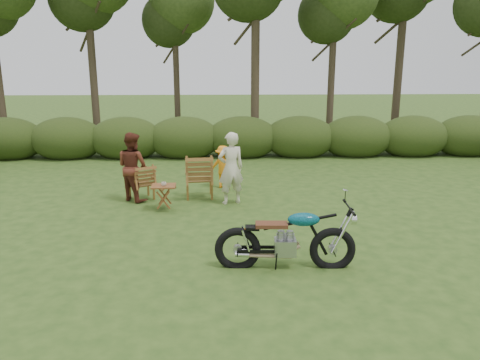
{
  "coord_description": "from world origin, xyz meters",
  "views": [
    {
      "loc": [
        -0.71,
        -7.01,
        3.21
      ],
      "look_at": [
        -0.35,
        2.06,
        0.9
      ],
      "focal_mm": 35.0,
      "sensor_mm": 36.0,
      "label": 1
    }
  ],
  "objects_px": {
    "lawn_chair_right": "(200,197)",
    "motorcycle": "(285,267)",
    "adult_a": "(231,203)",
    "child": "(223,187)",
    "adult_b": "(135,200)",
    "cup": "(164,184)",
    "lawn_chair_left": "(142,199)",
    "side_table": "(164,198)"
  },
  "relations": [
    {
      "from": "lawn_chair_right",
      "to": "lawn_chair_left",
      "type": "bearing_deg",
      "value": -0.67
    },
    {
      "from": "lawn_chair_left",
      "to": "adult_a",
      "type": "distance_m",
      "value": 2.18
    },
    {
      "from": "lawn_chair_left",
      "to": "cup",
      "type": "xyz_separation_m",
      "value": [
        0.65,
        -0.93,
        0.61
      ]
    },
    {
      "from": "lawn_chair_left",
      "to": "child",
      "type": "relative_size",
      "value": 0.77
    },
    {
      "from": "adult_b",
      "to": "adult_a",
      "type": "bearing_deg",
      "value": -150.04
    },
    {
      "from": "motorcycle",
      "to": "lawn_chair_left",
      "type": "height_order",
      "value": "motorcycle"
    },
    {
      "from": "adult_b",
      "to": "child",
      "type": "bearing_deg",
      "value": -114.68
    },
    {
      "from": "cup",
      "to": "motorcycle",
      "type": "bearing_deg",
      "value": -53.14
    },
    {
      "from": "cup",
      "to": "lawn_chair_right",
      "type": "bearing_deg",
      "value": 54.95
    },
    {
      "from": "lawn_chair_right",
      "to": "adult_a",
      "type": "xyz_separation_m",
      "value": [
        0.76,
        -0.53,
        0.0
      ]
    },
    {
      "from": "child",
      "to": "side_table",
      "type": "bearing_deg",
      "value": 69.2
    },
    {
      "from": "cup",
      "to": "child",
      "type": "xyz_separation_m",
      "value": [
        1.3,
        1.91,
        -0.61
      ]
    },
    {
      "from": "adult_b",
      "to": "child",
      "type": "height_order",
      "value": "adult_b"
    },
    {
      "from": "motorcycle",
      "to": "cup",
      "type": "distance_m",
      "value": 3.83
    },
    {
      "from": "motorcycle",
      "to": "adult_a",
      "type": "bearing_deg",
      "value": 105.33
    },
    {
      "from": "lawn_chair_right",
      "to": "motorcycle",
      "type": "bearing_deg",
      "value": 106.3
    },
    {
      "from": "adult_b",
      "to": "child",
      "type": "relative_size",
      "value": 1.47
    },
    {
      "from": "lawn_chair_right",
      "to": "side_table",
      "type": "bearing_deg",
      "value": 48.48
    },
    {
      "from": "adult_a",
      "to": "side_table",
      "type": "bearing_deg",
      "value": -0.9
    },
    {
      "from": "cup",
      "to": "child",
      "type": "distance_m",
      "value": 2.39
    },
    {
      "from": "lawn_chair_right",
      "to": "adult_a",
      "type": "relative_size",
      "value": 0.64
    },
    {
      "from": "side_table",
      "to": "child",
      "type": "distance_m",
      "value": 2.3
    },
    {
      "from": "lawn_chair_right",
      "to": "cup",
      "type": "relative_size",
      "value": 9.71
    },
    {
      "from": "motorcycle",
      "to": "adult_b",
      "type": "bearing_deg",
      "value": 131.19
    },
    {
      "from": "lawn_chair_left",
      "to": "cup",
      "type": "relative_size",
      "value": 7.76
    },
    {
      "from": "adult_b",
      "to": "motorcycle",
      "type": "bearing_deg",
      "value": 167.38
    },
    {
      "from": "motorcycle",
      "to": "lawn_chair_right",
      "type": "distance_m",
      "value": 4.34
    },
    {
      "from": "motorcycle",
      "to": "adult_b",
      "type": "distance_m",
      "value": 4.95
    },
    {
      "from": "cup",
      "to": "adult_b",
      "type": "distance_m",
      "value": 1.33
    },
    {
      "from": "lawn_chair_right",
      "to": "adult_a",
      "type": "height_order",
      "value": "adult_a"
    },
    {
      "from": "cup",
      "to": "child",
      "type": "bearing_deg",
      "value": 55.68
    },
    {
      "from": "side_table",
      "to": "cup",
      "type": "bearing_deg",
      "value": -73.65
    },
    {
      "from": "motorcycle",
      "to": "adult_a",
      "type": "height_order",
      "value": "adult_a"
    },
    {
      "from": "lawn_chair_right",
      "to": "cup",
      "type": "distance_m",
      "value": 1.4
    },
    {
      "from": "lawn_chair_left",
      "to": "adult_a",
      "type": "xyz_separation_m",
      "value": [
        2.13,
        -0.44,
        0.0
      ]
    },
    {
      "from": "lawn_chair_right",
      "to": "adult_b",
      "type": "xyz_separation_m",
      "value": [
        -1.54,
        -0.17,
        0.0
      ]
    },
    {
      "from": "lawn_chair_left",
      "to": "child",
      "type": "bearing_deg",
      "value": 177.83
    },
    {
      "from": "side_table",
      "to": "lawn_chair_right",
      "type": "bearing_deg",
      "value": 53.06
    },
    {
      "from": "adult_a",
      "to": "child",
      "type": "relative_size",
      "value": 1.51
    },
    {
      "from": "side_table",
      "to": "motorcycle",
      "type": "bearing_deg",
      "value": -53.41
    },
    {
      "from": "side_table",
      "to": "adult_b",
      "type": "bearing_deg",
      "value": 134.91
    },
    {
      "from": "adult_b",
      "to": "child",
      "type": "distance_m",
      "value": 2.37
    }
  ]
}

